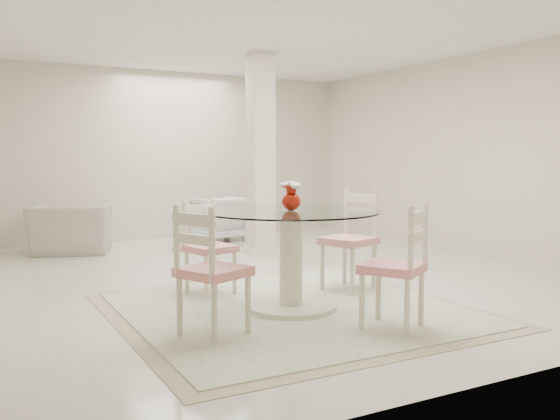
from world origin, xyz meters
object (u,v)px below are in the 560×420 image
recliner_taupe (71,229)px  armchair_white (219,218)px  dining_chair_north (206,240)px  dining_chair_south (401,258)px  dining_chair_east (353,231)px  side_table (188,233)px  dining_table (291,260)px  dining_chair_west (207,262)px  red_vase (291,196)px  column (261,155)px

recliner_taupe → armchair_white: 2.30m
dining_chair_north → dining_chair_south: size_ratio=0.94×
dining_chair_east → armchair_white: (0.19, 3.94, -0.23)m
recliner_taupe → side_table: (1.54, -0.43, -0.10)m
dining_table → dining_chair_north: bearing=113.8°
dining_chair_west → side_table: (1.30, 4.12, -0.33)m
red_vase → side_table: bearing=84.2°
dining_table → dining_chair_west: (-0.93, -0.42, 0.13)m
recliner_taupe → side_table: bearing=-176.8°
dining_chair_east → dining_chair_west: 2.04m
dining_table → recliner_taupe: size_ratio=1.45×
dining_chair_south → recliner_taupe: 5.29m
red_vase → armchair_white: size_ratio=0.32×
dining_chair_east → dining_chair_west: dining_chair_east is taller
side_table → dining_chair_south: bearing=-89.3°
column → dining_chair_east: 2.51m
red_vase → column: bearing=68.6°
red_vase → recliner_taupe: 4.33m
side_table → dining_chair_west: bearing=-107.6°
armchair_white → dining_chair_north: bearing=60.0°
dining_chair_west → red_vase: bearing=-89.5°
dining_chair_east → side_table: size_ratio=2.21×
red_vase → recliner_taupe: red_vase is taller
dining_chair_south → recliner_taupe: (-1.59, 5.04, -0.22)m
dining_table → dining_chair_south: 1.03m
dining_chair_south → dining_table: bearing=-96.9°
column → red_vase: bearing=-111.4°
dining_table → dining_chair_west: bearing=-155.5°
dining_chair_east → column: bearing=157.6°
column → side_table: column is taller
column → dining_chair_west: (-2.03, -3.23, -0.79)m
dining_table → recliner_taupe: (-1.16, 4.12, -0.10)m
red_vase → dining_chair_east: bearing=24.1°
dining_table → dining_chair_west: dining_chair_west is taller
dining_chair_west → dining_chair_south: bearing=-134.1°
dining_chair_north → armchair_white: dining_chair_north is taller
dining_chair_west → dining_chair_north: bearing=-44.9°
red_vase → recliner_taupe: size_ratio=0.24×
dining_chair_north → armchair_white: bearing=52.8°
dining_chair_east → dining_chair_south: dining_chair_east is taller
column → dining_chair_north: (-1.51, -1.88, -0.83)m
armchair_white → side_table: size_ratio=1.53×
dining_chair_south → armchair_white: 5.33m
dining_chair_west → armchair_white: bearing=-47.2°
red_vase → recliner_taupe: (-1.16, 4.12, -0.65)m
recliner_taupe → side_table: 1.60m
dining_chair_north → dining_chair_south: (0.84, -1.85, 0.03)m
dining_table → side_table: bearing=84.2°
dining_table → dining_chair_north: 1.02m
dining_table → armchair_white: (1.13, 4.36, -0.09)m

